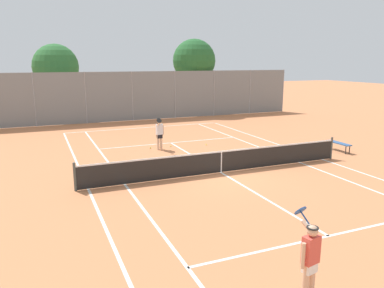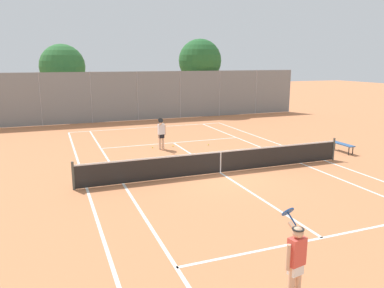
{
  "view_description": "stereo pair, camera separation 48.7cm",
  "coord_description": "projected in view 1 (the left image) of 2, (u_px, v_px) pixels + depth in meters",
  "views": [
    {
      "loc": [
        -7.03,
        -13.6,
        4.65
      ],
      "look_at": [
        -0.71,
        1.5,
        1.0
      ],
      "focal_mm": 35.0,
      "sensor_mm": 36.0,
      "label": 1
    },
    {
      "loc": [
        -6.58,
        -13.78,
        4.65
      ],
      "look_at": [
        -0.71,
        1.5,
        1.0
      ],
      "focal_mm": 35.0,
      "sensor_mm": 36.0,
      "label": 2
    }
  ],
  "objects": [
    {
      "name": "player_far_left",
      "position": [
        160.0,
        133.0,
        19.84
      ],
      "size": [
        0.59,
        0.79,
        1.77
      ],
      "color": "beige",
      "rests_on": "ground"
    },
    {
      "name": "ground_plane",
      "position": [
        221.0,
        173.0,
        15.9
      ],
      "size": [
        120.0,
        120.0,
        0.0
      ],
      "primitive_type": "plane",
      "color": "#CC7A4C"
    },
    {
      "name": "court_line_markings",
      "position": [
        221.0,
        173.0,
        15.9
      ],
      "size": [
        11.1,
        23.9,
        0.01
      ],
      "color": "silver",
      "rests_on": "ground"
    },
    {
      "name": "back_fence",
      "position": [
        132.0,
        96.0,
        29.32
      ],
      "size": [
        28.56,
        0.08,
        3.86
      ],
      "color": "gray",
      "rests_on": "ground"
    },
    {
      "name": "loose_tennis_ball_0",
      "position": [
        171.0,
        146.0,
        20.72
      ],
      "size": [
        0.07,
        0.07,
        0.07
      ],
      "primitive_type": "sphere",
      "color": "#D1DB33",
      "rests_on": "ground"
    },
    {
      "name": "courtside_bench",
      "position": [
        339.0,
        144.0,
        19.6
      ],
      "size": [
        0.36,
        1.5,
        0.47
      ],
      "color": "#33598C",
      "rests_on": "ground"
    },
    {
      "name": "tennis_net",
      "position": [
        221.0,
        161.0,
        15.79
      ],
      "size": [
        12.0,
        0.1,
        1.07
      ],
      "color": "#474C47",
      "rests_on": "ground"
    },
    {
      "name": "tree_behind_left",
      "position": [
        56.0,
        68.0,
        30.45
      ],
      "size": [
        3.66,
        3.66,
        6.01
      ],
      "color": "brown",
      "rests_on": "ground"
    },
    {
      "name": "tree_behind_right",
      "position": [
        193.0,
        62.0,
        32.87
      ],
      "size": [
        3.75,
        3.75,
        6.53
      ],
      "color": "brown",
      "rests_on": "ground"
    },
    {
      "name": "loose_tennis_ball_2",
      "position": [
        150.0,
        148.0,
        20.3
      ],
      "size": [
        0.07,
        0.07,
        0.07
      ],
      "primitive_type": "sphere",
      "color": "#D1DB33",
      "rests_on": "ground"
    },
    {
      "name": "player_near_side",
      "position": [
        310.0,
        257.0,
        7.24
      ],
      "size": [
        0.57,
        0.82,
        1.77
      ],
      "color": "#D8A884",
      "rests_on": "ground"
    },
    {
      "name": "loose_tennis_ball_1",
      "position": [
        206.0,
        145.0,
        21.09
      ],
      "size": [
        0.07,
        0.07,
        0.07
      ],
      "primitive_type": "sphere",
      "color": "#D1DB33",
      "rests_on": "ground"
    }
  ]
}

